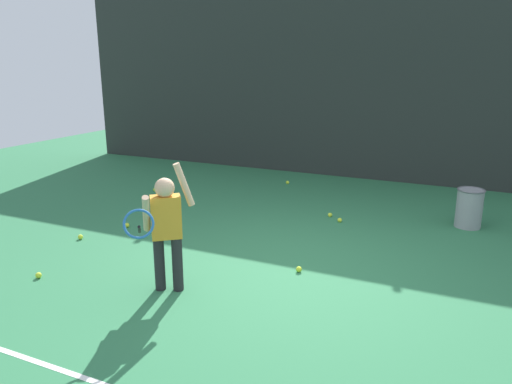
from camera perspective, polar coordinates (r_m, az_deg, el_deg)
The scene contains 15 objects.
ground_plane at distance 5.64m, azimuth 4.22°, elevation -9.21°, with size 20.00×20.00×0.00m, color #2D7247.
back_fence_windscreen at distance 9.84m, azimuth 14.62°, elevation 12.58°, with size 13.75×0.08×3.91m, color #282D2B.
fence_post_0 at distance 12.91m, azimuth -16.97°, elevation 13.27°, with size 0.09×0.09×4.06m, color slate.
fence_post_1 at distance 11.00m, azimuth -3.27°, elevation 13.65°, with size 0.09×0.09×4.06m, color slate.
fence_post_2 at distance 9.89m, azimuth 14.71°, elevation 13.02°, with size 0.09×0.09×4.06m, color slate.
tennis_player at distance 4.99m, azimuth -10.59°, elevation -3.78°, with size 0.47×0.86×1.35m.
ball_hopper at distance 7.59m, azimuth 23.76°, elevation -1.70°, with size 0.38×0.38×0.56m.
tennis_ball_1 at distance 9.08m, azimuth -11.78°, elevation 0.26°, with size 0.07×0.07×0.07m, color #CCE033.
tennis_ball_2 at distance 5.94m, azimuth -24.17°, elevation -8.91°, with size 0.07×0.07×0.07m, color #CCE033.
tennis_ball_3 at distance 6.96m, azimuth -19.92°, elevation -4.98°, with size 0.07×0.07×0.07m, color #CCE033.
tennis_ball_4 at distance 5.60m, azimuth 5.06°, elevation -9.02°, with size 0.07×0.07×0.07m, color #CCE033.
tennis_ball_5 at distance 7.24m, azimuth -14.90°, elevation -3.78°, with size 0.07×0.07×0.07m, color #CCE033.
tennis_ball_6 at distance 7.33m, azimuth 9.80°, elevation -3.26°, with size 0.07×0.07×0.07m, color #CCE033.
tennis_ball_7 at distance 7.55m, azimuth 8.69°, elevation -2.67°, with size 0.07×0.07×0.07m, color #CCE033.
tennis_ball_8 at distance 9.45m, azimuth 3.72°, elevation 1.13°, with size 0.07×0.07×0.07m, color #CCE033.
Camera 1 is at (1.75, -4.83, 2.33)m, focal length 34.07 mm.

